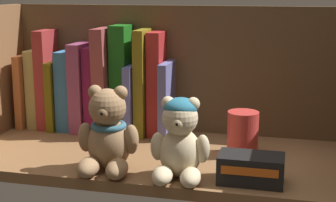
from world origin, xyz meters
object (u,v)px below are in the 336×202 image
at_px(book_4, 72,89).
at_px(book_11, 158,83).
at_px(book_5, 85,85).
at_px(book_7, 109,79).
at_px(book_12, 170,97).
at_px(book_1, 40,87).
at_px(teddy_bear_smaller, 180,140).
at_px(book_10, 146,81).
at_px(pillar_candle, 243,133).
at_px(book_3, 61,93).
at_px(book_6, 97,88).
at_px(small_product_box, 251,169).
at_px(book_0, 30,89).
at_px(teddy_bear_larger, 108,135).
at_px(book_9, 137,98).
at_px(book_8, 124,78).
at_px(book_2, 51,78).

height_order(book_4, book_11, book_11).
bearing_deg(book_5, book_7, 0.00).
height_order(book_7, book_12, book_7).
bearing_deg(book_4, book_1, 180.00).
height_order(book_1, teddy_bear_smaller, book_1).
xyz_separation_m(book_4, book_10, (0.18, 0.00, 0.03)).
bearing_deg(pillar_candle, book_3, 166.27).
bearing_deg(book_6, small_product_box, -33.93).
height_order(book_0, teddy_bear_larger, book_0).
distance_m(book_9, book_12, 0.08).
xyz_separation_m(book_12, teddy_bear_smaller, (0.08, -0.25, -0.01)).
relative_size(teddy_bear_smaller, small_product_box, 1.30).
bearing_deg(book_1, book_5, 0.00).
bearing_deg(pillar_candle, book_9, 156.93).
relative_size(book_9, book_12, 0.95).
bearing_deg(book_6, book_8, 0.00).
distance_m(book_5, book_8, 0.09).
height_order(book_1, book_6, book_6).
xyz_separation_m(book_7, book_8, (0.03, 0.00, 0.00)).
distance_m(book_8, book_10, 0.05).
xyz_separation_m(book_9, teddy_bear_larger, (0.02, -0.25, -0.01)).
distance_m(book_1, pillar_candle, 0.49).
height_order(book_2, book_3, book_2).
bearing_deg(book_7, book_4, 180.00).
relative_size(book_5, pillar_candle, 2.33).
height_order(book_2, book_9, book_2).
bearing_deg(book_11, book_7, 180.00).
relative_size(book_9, small_product_box, 1.43).
bearing_deg(pillar_candle, book_12, 148.41).
relative_size(book_0, small_product_box, 1.55).
bearing_deg(book_2, book_7, 0.00).
bearing_deg(teddy_bear_smaller, book_9, 121.35).
bearing_deg(book_5, book_3, 180.00).
bearing_deg(book_3, teddy_bear_smaller, -37.03).
xyz_separation_m(book_7, teddy_bear_smaller, (0.22, -0.25, -0.05)).
distance_m(book_4, book_5, 0.03).
height_order(book_3, book_4, book_4).
bearing_deg(teddy_bear_smaller, book_10, 117.60).
bearing_deg(book_9, book_7, 180.00).
height_order(book_12, teddy_bear_larger, book_12).
distance_m(book_3, book_6, 0.09).
distance_m(book_0, book_2, 0.06).
bearing_deg(book_12, book_3, 180.00).
distance_m(book_4, teddy_bear_smaller, 0.40).
bearing_deg(book_6, teddy_bear_smaller, -45.82).
xyz_separation_m(book_3, book_10, (0.20, 0.00, 0.04)).
bearing_deg(teddy_bear_smaller, book_8, 125.88).
xyz_separation_m(book_3, book_9, (0.18, 0.00, -0.00)).
xyz_separation_m(book_0, book_2, (0.05, 0.00, 0.03)).
bearing_deg(book_3, book_2, 180.00).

